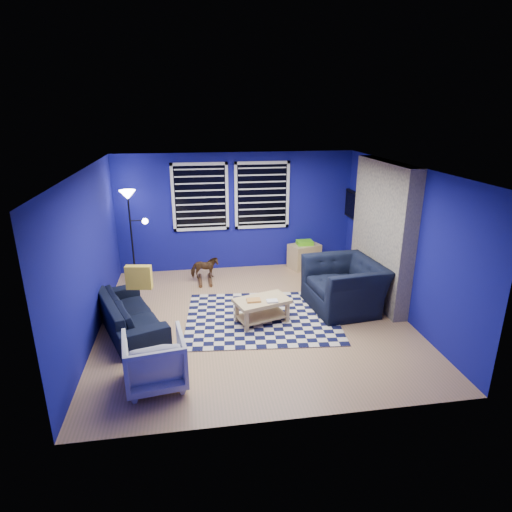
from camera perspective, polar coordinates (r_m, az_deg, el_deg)
The scene contains 18 objects.
floor at distance 7.25m, azimuth -0.26°, elevation -8.33°, with size 5.00×5.00×0.00m, color tan.
ceiling at distance 6.50m, azimuth -0.30°, elevation 11.66°, with size 5.00×5.00×0.00m, color white.
wall_back at distance 9.16m, azimuth -2.64°, elevation 5.87°, with size 5.00×5.00×0.00m, color navy.
wall_left at distance 6.88m, azimuth -21.35°, elevation 0.04°, with size 5.00×5.00×0.00m, color navy.
wall_right at distance 7.54m, azimuth 18.86°, elevation 1.96°, with size 5.00×5.00×0.00m, color navy.
fireplace at distance 7.93m, azimuth 16.28°, elevation 2.61°, with size 0.65×2.00×2.50m.
window_left at distance 9.00m, azimuth -7.44°, elevation 7.78°, with size 1.17×0.06×1.42m.
window_right at distance 9.13m, azimuth 0.82°, elevation 8.09°, with size 1.17×0.06×1.42m.
tv at distance 9.24m, azimuth 13.05°, elevation 6.47°, with size 0.07×1.00×0.58m.
rug at distance 7.27m, azimuth 0.77°, elevation -8.20°, with size 2.50×2.00×0.02m, color black.
sofa at distance 7.11m, azimuth -16.49°, elevation -7.31°, with size 0.74×1.88×0.55m, color black.
armchair_big at distance 7.62m, azimuth 11.70°, elevation -3.85°, with size 1.14×1.30×0.85m, color black.
armchair_bent at distance 5.67m, azimuth -13.35°, elevation -13.37°, with size 0.74×0.76×0.69m, color gray.
rocking_horse at distance 8.67m, azimuth -6.87°, elevation -1.60°, with size 0.54×0.25×0.46m, color #4A2A17.
coffee_table at distance 7.00m, azimuth 0.79°, elevation -6.64°, with size 0.97×0.73×0.43m.
cabinet at distance 9.46m, azimuth 6.44°, elevation 0.06°, with size 0.74×0.61×0.62m.
floor_lamp at distance 8.72m, azimuth -16.47°, elevation 6.23°, with size 0.50×0.31×1.85m.
throw_pillow at distance 7.20m, azimuth -15.36°, elevation -2.76°, with size 0.41×0.12×0.39m, color yellow.
Camera 1 is at (-0.97, -6.37, 3.34)m, focal length 30.00 mm.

